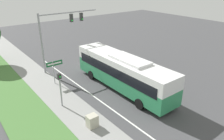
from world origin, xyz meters
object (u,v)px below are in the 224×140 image
bus (123,71)px  street_sign (54,67)px  utility_cabinet (92,121)px  pedestrian_signal (60,85)px  signal_gantry (59,29)px

bus → street_sign: bearing=134.2°
bus → utility_cabinet: size_ratio=12.56×
bus → pedestrian_signal: bus is taller
pedestrian_signal → street_sign: 4.47m
bus → signal_gantry: signal_gantry is taller
pedestrian_signal → bus: bearing=-5.3°
bus → pedestrian_signal: size_ratio=3.82×
signal_gantry → street_sign: bearing=-126.4°
signal_gantry → utility_cabinet: 12.38m
bus → street_sign: 6.71m
signal_gantry → street_sign: 4.87m
bus → utility_cabinet: bearing=-149.8°
signal_gantry → utility_cabinet: size_ratio=7.62×
signal_gantry → bus: bearing=-73.4°
signal_gantry → pedestrian_signal: 8.67m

